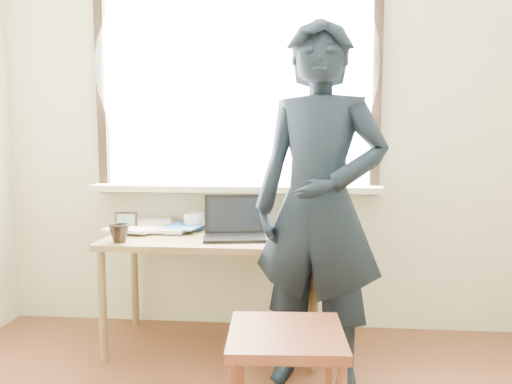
# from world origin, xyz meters

# --- Properties ---
(room_shell) EXTENTS (3.52, 4.02, 2.61)m
(room_shell) POSITION_xyz_m (-0.02, 0.20, 1.64)
(room_shell) COLOR beige
(room_shell) RESTS_ON ground
(desk) EXTENTS (1.26, 0.63, 0.67)m
(desk) POSITION_xyz_m (-0.29, 1.63, 0.60)
(desk) COLOR olive
(desk) RESTS_ON ground
(laptop) EXTENTS (0.39, 0.33, 0.24)m
(laptop) POSITION_xyz_m (-0.16, 1.60, 0.73)
(laptop) COLOR black
(laptop) RESTS_ON desk
(mug_white) EXTENTS (0.15, 0.15, 0.11)m
(mug_white) POSITION_xyz_m (-0.45, 1.81, 0.73)
(mug_white) COLOR white
(mug_white) RESTS_ON desk
(mug_dark) EXTENTS (0.14, 0.14, 0.10)m
(mug_dark) POSITION_xyz_m (-0.78, 1.41, 0.73)
(mug_dark) COLOR black
(mug_dark) RESTS_ON desk
(mouse) EXTENTS (0.10, 0.07, 0.04)m
(mouse) POSITION_xyz_m (0.14, 1.53, 0.69)
(mouse) COLOR black
(mouse) RESTS_ON desk
(desk_clutter) EXTENTS (0.80, 0.52, 0.05)m
(desk_clutter) POSITION_xyz_m (-0.54, 1.81, 0.70)
(desk_clutter) COLOR white
(desk_clutter) RESTS_ON desk
(book_a) EXTENTS (0.22, 0.28, 0.02)m
(book_a) POSITION_xyz_m (-0.77, 1.83, 0.69)
(book_a) COLOR white
(book_a) RESTS_ON desk
(book_b) EXTENTS (0.30, 0.30, 0.02)m
(book_b) POSITION_xyz_m (0.18, 1.88, 0.68)
(book_b) COLOR white
(book_b) RESTS_ON desk
(picture_frame) EXTENTS (0.14, 0.04, 0.11)m
(picture_frame) POSITION_xyz_m (-0.86, 1.73, 0.73)
(picture_frame) COLOR black
(picture_frame) RESTS_ON desk
(work_chair) EXTENTS (0.49, 0.47, 0.48)m
(work_chair) POSITION_xyz_m (0.16, 0.71, 0.40)
(work_chair) COLOR brown
(work_chair) RESTS_ON ground
(person) EXTENTS (0.77, 0.62, 1.82)m
(person) POSITION_xyz_m (0.31, 1.23, 0.91)
(person) COLOR black
(person) RESTS_ON ground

